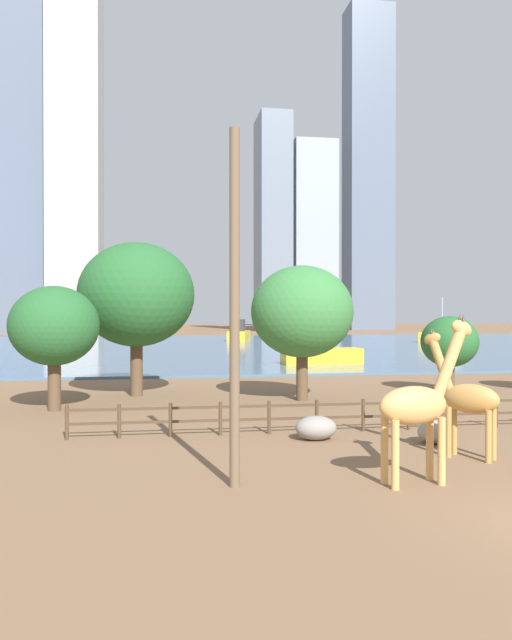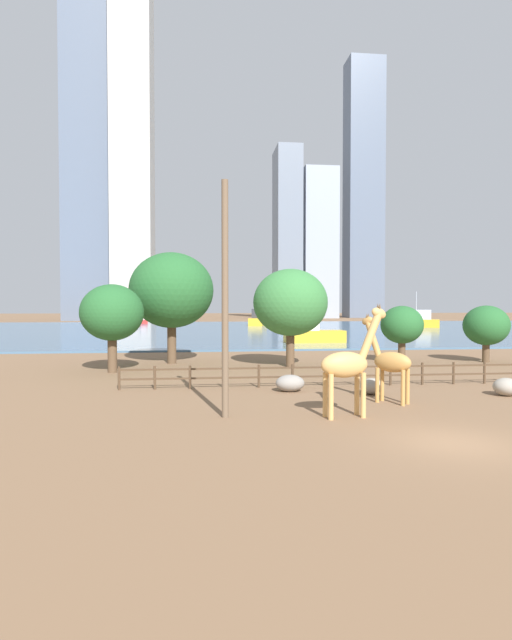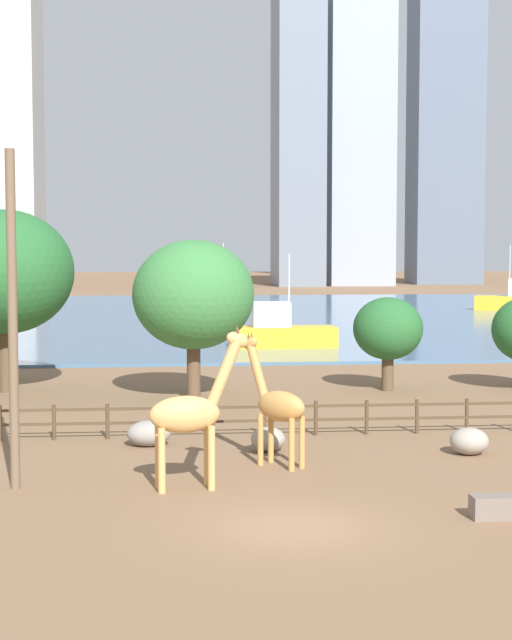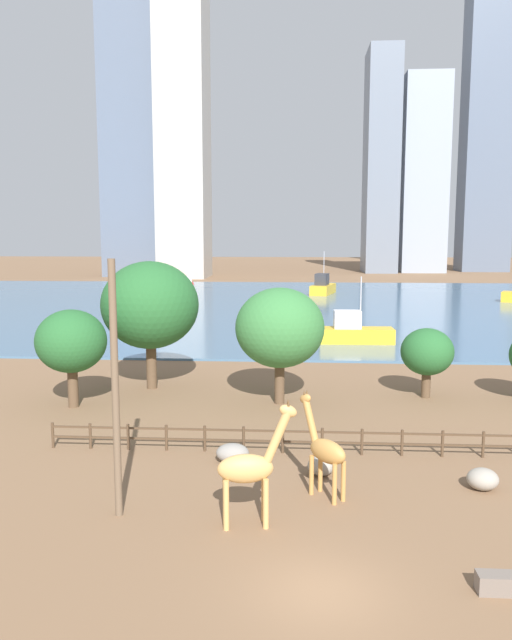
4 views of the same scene
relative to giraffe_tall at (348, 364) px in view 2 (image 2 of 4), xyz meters
The scene contains 23 objects.
ground_plane 75.85m from the giraffe_tall, 88.15° to the left, with size 400.00×400.00×0.00m, color brown.
harbor_water 72.85m from the giraffe_tall, 88.08° to the left, with size 180.00×86.00×0.20m, color #476B8C.
giraffe_tall is the anchor object (origin of this frame).
giraffe_companion 3.97m from the giraffe_tall, 43.91° to the left, with size 2.16×2.23×4.26m.
utility_pole 5.77m from the giraffe_tall, behind, with size 0.28×0.28×9.81m, color brown.
boulder_near_fence 10.44m from the giraffe_tall, 22.18° to the left, with size 1.32×1.23×0.92m, color gray.
boulder_by_pole 6.71m from the giraffe_tall, 101.65° to the left, with size 1.56×1.21×0.91m, color gray.
boulder_small 6.04m from the giraffe_tall, 61.06° to the left, with size 1.20×1.13×0.85m, color gray.
enclosure_fence 8.22m from the giraffe_tall, 73.99° to the left, with size 26.12×0.14×1.30m.
tree_left_large 21.53m from the giraffe_tall, 61.74° to the left, with size 3.43×3.43×4.61m.
tree_center_broad 22.24m from the giraffe_tall, 112.61° to the left, with size 6.69×6.69×8.87m.
tree_right_tall 19.60m from the giraffe_tall, 128.73° to the left, with size 4.34×4.34×6.11m.
tree_left_small 17.11m from the giraffe_tall, 87.98° to the left, with size 5.60×5.60×7.39m.
tree_right_small 25.05m from the giraffe_tall, 46.99° to the left, with size 3.61×3.61×4.64m.
boat_ferry 88.76m from the giraffe_tall, 86.00° to the left, with size 5.01×8.85×7.53m.
boat_sailboat 39.37m from the giraffe_tall, 79.37° to the left, with size 7.23×2.76×6.45m.
boat_tug 104.35m from the giraffe_tall, 101.19° to the left, with size 2.97×5.22×2.17m.
boat_barge 85.14m from the giraffe_tall, 63.71° to the left, with size 8.51×6.02×7.24m.
skyline_tower_needle 149.93m from the giraffe_tall, 105.86° to the left, with size 17.48×8.15×100.61m, color slate.
skyline_block_central 180.20m from the giraffe_tall, 71.47° to the left, with size 13.44×10.34×97.12m, color slate.
skyline_tower_glass 145.25m from the giraffe_tall, 101.20° to the left, with size 11.62×15.17×107.05m, color #B7B2A8.
skyline_block_left 162.52m from the giraffe_tall, 81.12° to the left, with size 8.80×14.93×60.74m, color slate.
skyline_block_right 163.65m from the giraffe_tall, 76.90° to the left, with size 12.27×8.57×54.12m, color #939EAD.
Camera 2 is at (-8.48, -15.86, 4.65)m, focal length 28.00 mm.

